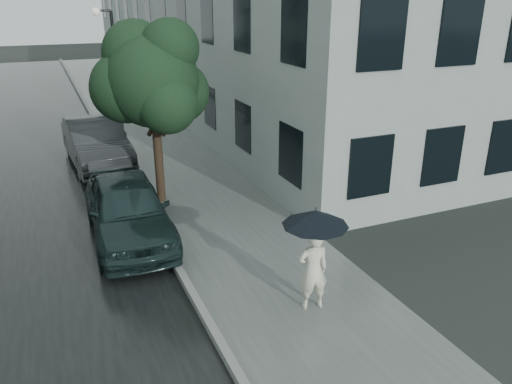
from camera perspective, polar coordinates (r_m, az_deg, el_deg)
name	(u,v)px	position (r m, az deg, el deg)	size (l,w,h in m)	color
ground	(271,285)	(10.17, 1.69, -10.53)	(120.00, 120.00, 0.00)	black
sidewalk	(152,138)	(20.90, -11.75, 6.04)	(3.50, 60.00, 0.01)	slate
kerb_near	(106,141)	(20.61, -16.74, 5.57)	(0.15, 60.00, 0.15)	slate
asphalt_road	(9,153)	(20.57, -26.39, 3.98)	(6.85, 60.00, 0.00)	black
building_near	(212,14)	(28.82, -5.09, 19.56)	(7.02, 36.00, 9.00)	#8D9A97
pedestrian	(313,270)	(9.16, 6.54, -8.86)	(0.57, 0.37, 1.55)	beige
umbrella	(316,218)	(8.67, 6.82, -2.95)	(1.50, 1.50, 1.08)	black
street_tree	(152,79)	(13.60, -11.81, 12.49)	(3.17, 2.88, 4.92)	#332619
lamp_post	(112,66)	(20.88, -16.11, 13.70)	(0.85, 0.34, 5.02)	black
car_near	(128,209)	(12.05, -14.44, -1.87)	(1.77, 4.41, 1.50)	black
car_far	(96,143)	(17.72, -17.79, 5.38)	(1.68, 4.80, 1.58)	#272A2D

